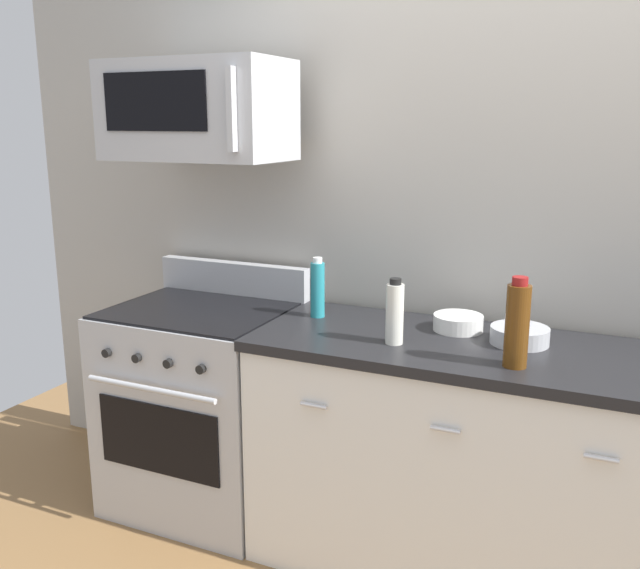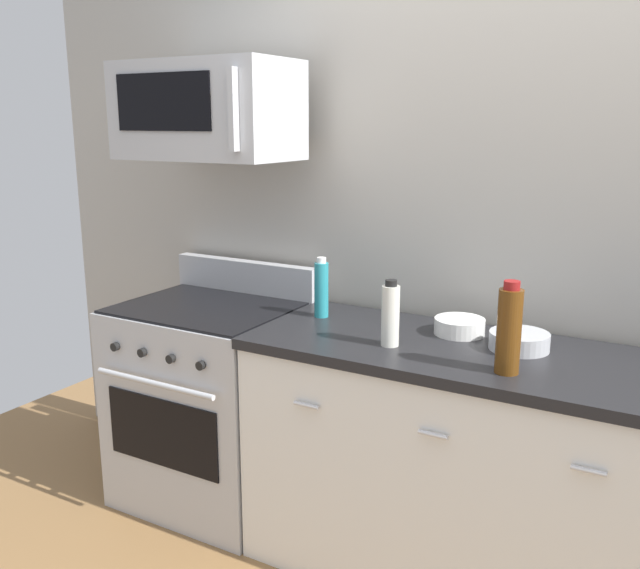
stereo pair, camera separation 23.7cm
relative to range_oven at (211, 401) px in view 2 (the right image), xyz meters
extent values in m
cube|color=#B7B2A8|center=(1.41, 0.41, 0.88)|extent=(5.16, 0.10, 2.70)
cube|color=white|center=(1.41, 0.00, -0.03)|extent=(2.04, 0.62, 0.88)
cube|color=black|center=(1.41, 0.00, 0.43)|extent=(2.07, 0.65, 0.04)
cylinder|color=silver|center=(0.70, -0.33, 0.25)|extent=(0.10, 0.02, 0.02)
cylinder|color=silver|center=(1.17, -0.33, 0.25)|extent=(0.10, 0.02, 0.02)
cylinder|color=silver|center=(1.65, -0.33, 0.25)|extent=(0.10, 0.02, 0.02)
cube|color=#B7BABF|center=(0.00, 0.00, -0.01)|extent=(0.76, 0.64, 0.91)
cube|color=black|center=(0.00, -0.33, -0.02)|extent=(0.58, 0.01, 0.30)
cylinder|color=#B7BABF|center=(0.00, -0.36, 0.21)|extent=(0.61, 0.02, 0.02)
cube|color=#B7BABF|center=(0.00, 0.29, 0.52)|extent=(0.76, 0.06, 0.16)
cube|color=black|center=(0.00, 0.00, 0.45)|extent=(0.73, 0.61, 0.01)
cylinder|color=black|center=(-0.23, -0.34, 0.32)|extent=(0.04, 0.02, 0.04)
cylinder|color=black|center=(-0.08, -0.34, 0.32)|extent=(0.04, 0.02, 0.04)
cylinder|color=black|center=(0.08, -0.34, 0.32)|extent=(0.04, 0.02, 0.04)
cylinder|color=black|center=(0.23, -0.34, 0.32)|extent=(0.04, 0.02, 0.04)
cube|color=#B7BABF|center=(0.00, 0.05, 1.28)|extent=(0.74, 0.40, 0.40)
cube|color=black|center=(-0.06, -0.16, 1.31)|extent=(0.48, 0.01, 0.22)
cube|color=#B7BABF|center=(0.30, -0.17, 1.28)|extent=(0.02, 0.04, 0.30)
cylinder|color=silver|center=(0.92, -0.11, 0.56)|extent=(0.07, 0.07, 0.22)
cylinder|color=black|center=(0.92, -0.11, 0.68)|extent=(0.04, 0.04, 0.02)
cylinder|color=#59330F|center=(1.36, -0.18, 0.59)|extent=(0.08, 0.08, 0.28)
cylinder|color=maroon|center=(1.36, -0.18, 0.74)|extent=(0.05, 0.05, 0.03)
cylinder|color=teal|center=(0.52, 0.10, 0.56)|extent=(0.06, 0.06, 0.23)
cylinder|color=white|center=(0.52, 0.10, 0.69)|extent=(0.04, 0.04, 0.02)
cylinder|color=#B2B5BA|center=(1.34, 0.08, 0.48)|extent=(0.21, 0.21, 0.06)
torus|color=#B2B5BA|center=(1.34, 0.08, 0.51)|extent=(0.21, 0.21, 0.01)
cylinder|color=#B2B5BA|center=(1.34, 0.08, 0.46)|extent=(0.12, 0.12, 0.01)
cylinder|color=white|center=(1.09, 0.15, 0.48)|extent=(0.19, 0.19, 0.06)
torus|color=white|center=(1.09, 0.15, 0.51)|extent=(0.19, 0.19, 0.01)
cylinder|color=white|center=(1.09, 0.15, 0.46)|extent=(0.10, 0.10, 0.01)
camera|label=1|loc=(1.66, -2.40, 1.24)|focal=38.74mm
camera|label=2|loc=(1.87, -2.29, 1.24)|focal=38.74mm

